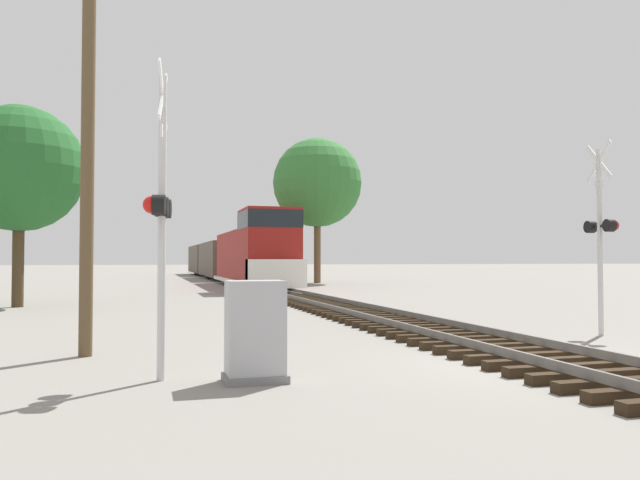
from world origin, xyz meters
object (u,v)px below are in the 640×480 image
Objects in this scene: crossing_signal_near at (160,209)px; crossing_signal_far at (601,229)px; relay_cabinet at (255,332)px; utility_pole at (88,87)px; tree_far_right at (19,169)px; tree_mid_background at (317,183)px; freight_train at (225,259)px.

crossing_signal_near reaches higher than crossing_signal_far.
utility_pole is (-2.64, 3.27, 4.34)m from relay_cabinet.
tree_far_right reaches higher than crossing_signal_near.
utility_pole reaches higher than crossing_signal_far.
tree_mid_background is (11.07, 36.54, 6.90)m from relay_cabinet.
relay_cabinet is 38.80m from tree_mid_background.
freight_train is 4.32× the size of tree_mid_background.
relay_cabinet is at bearing -51.10° from utility_pole.
tree_mid_background reaches higher than tree_far_right.
crossing_signal_far is at bearing -93.74° from tree_mid_background.
crossing_signal_near is 0.62× the size of tree_far_right.
tree_far_right is (-3.57, 13.40, 0.17)m from utility_pole.
tree_mid_background is at bearing -0.58° from crossing_signal_far.
utility_pole reaches higher than crossing_signal_near.
crossing_signal_near reaches higher than relay_cabinet.
tree_far_right is (-4.84, 16.18, 2.67)m from crossing_signal_near.
tree_mid_background reaches higher than utility_pole.
crossing_signal_far is at bearing 114.03° from crossing_signal_near.
utility_pole is at bearing 93.40° from crossing_signal_far.
crossing_signal_near is 17.10m from tree_far_right.
crossing_signal_near is at bearing 108.53° from crossing_signal_far.
freight_train is 4.87× the size of utility_pole.
tree_far_right is at bearing -112.16° from freight_train.
crossing_signal_far is 3.08× the size of relay_cabinet.
tree_far_right reaches higher than crossing_signal_far.
crossing_signal_far reaches higher than relay_cabinet.
crossing_signal_far is 33.68m from tree_mid_background.
tree_far_right is 0.69× the size of tree_mid_background.
freight_train is 44.24m from crossing_signal_near.
crossing_signal_far is at bearing 0.24° from utility_pole.
freight_train is at bearing -179.64° from crossing_signal_near.
relay_cabinet is 6.04m from utility_pole.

